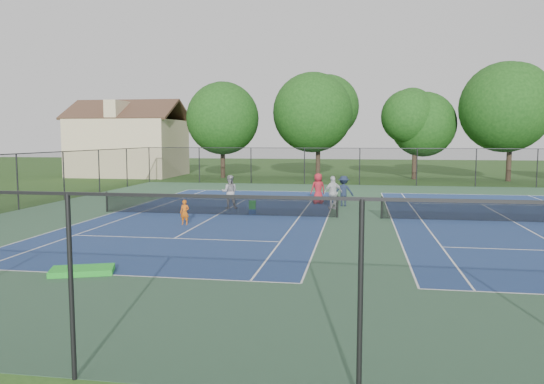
% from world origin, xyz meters
% --- Properties ---
extents(ground, '(140.00, 140.00, 0.00)m').
position_xyz_m(ground, '(0.00, 0.00, 0.00)').
color(ground, '#234716').
rests_on(ground, ground).
extents(court_pad, '(36.00, 36.00, 0.01)m').
position_xyz_m(court_pad, '(0.00, 0.00, 0.00)').
color(court_pad, '#2D5133').
rests_on(court_pad, ground).
extents(tennis_court_left, '(12.00, 23.83, 1.07)m').
position_xyz_m(tennis_court_left, '(-7.00, 0.00, 0.10)').
color(tennis_court_left, navy).
rests_on(tennis_court_left, ground).
extents(tennis_court_right, '(12.00, 23.83, 1.07)m').
position_xyz_m(tennis_court_right, '(7.00, 0.00, 0.10)').
color(tennis_court_right, navy).
rests_on(tennis_court_right, ground).
extents(perimeter_fence, '(36.08, 36.08, 3.02)m').
position_xyz_m(perimeter_fence, '(0.00, 0.00, 1.60)').
color(perimeter_fence, black).
rests_on(perimeter_fence, ground).
extents(tree_back_a, '(6.80, 6.80, 9.15)m').
position_xyz_m(tree_back_a, '(-13.00, 24.00, 6.04)').
color(tree_back_a, '#2D2116').
rests_on(tree_back_a, ground).
extents(tree_back_b, '(7.60, 7.60, 10.03)m').
position_xyz_m(tree_back_b, '(-4.00, 26.00, 6.60)').
color(tree_back_b, '#2D2116').
rests_on(tree_back_b, ground).
extents(tree_back_c, '(6.00, 6.00, 8.40)m').
position_xyz_m(tree_back_c, '(5.00, 25.00, 5.48)').
color(tree_back_c, '#2D2116').
rests_on(tree_back_c, ground).
extents(tree_back_d, '(7.80, 7.80, 10.37)m').
position_xyz_m(tree_back_d, '(13.00, 24.00, 6.82)').
color(tree_back_d, '#2D2116').
rests_on(tree_back_d, ground).
extents(clapboard_house, '(10.80, 8.10, 7.65)m').
position_xyz_m(clapboard_house, '(-23.00, 25.00, 3.09)').
color(clapboard_house, tan).
rests_on(clapboard_house, ground).
extents(child_player, '(0.41, 0.27, 1.12)m').
position_xyz_m(child_player, '(-7.65, -3.20, 0.56)').
color(child_player, orange).
rests_on(child_player, ground).
extents(instructor, '(0.99, 0.84, 1.83)m').
position_xyz_m(instructor, '(-6.98, 2.38, 0.91)').
color(instructor, gray).
rests_on(instructor, ground).
extents(bystander_a, '(1.14, 0.86, 1.80)m').
position_xyz_m(bystander_a, '(-1.41, 3.07, 0.90)').
color(bystander_a, silver).
rests_on(bystander_a, ground).
extents(bystander_b, '(1.12, 0.66, 1.72)m').
position_xyz_m(bystander_b, '(-0.88, 4.41, 0.86)').
color(bystander_b, '#171F32').
rests_on(bystander_b, ground).
extents(bystander_c, '(1.04, 0.91, 1.79)m').
position_xyz_m(bystander_c, '(-2.39, 5.22, 0.90)').
color(bystander_c, maroon).
rests_on(bystander_c, ground).
extents(ball_crate, '(0.37, 0.30, 0.28)m').
position_xyz_m(ball_crate, '(-5.31, 0.40, 0.14)').
color(ball_crate, navy).
rests_on(ball_crate, ground).
extents(ball_hopper, '(0.35, 0.29, 0.42)m').
position_xyz_m(ball_hopper, '(-5.31, 0.40, 0.49)').
color(ball_hopper, green).
rests_on(ball_hopper, ball_crate).
extents(green_tarp, '(1.93, 1.45, 0.16)m').
position_xyz_m(green_tarp, '(-7.78, -11.83, 0.09)').
color(green_tarp, green).
rests_on(green_tarp, ground).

